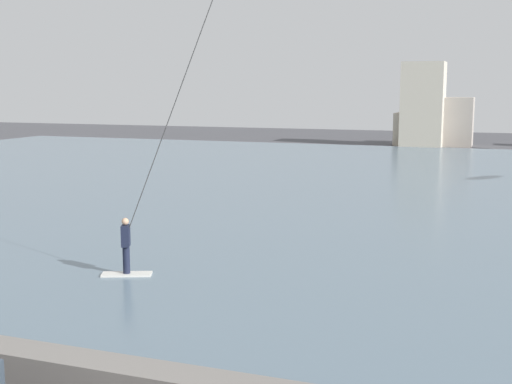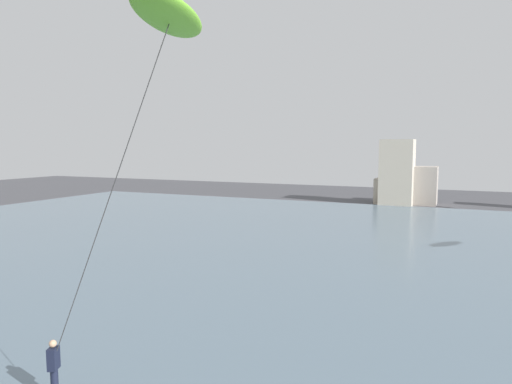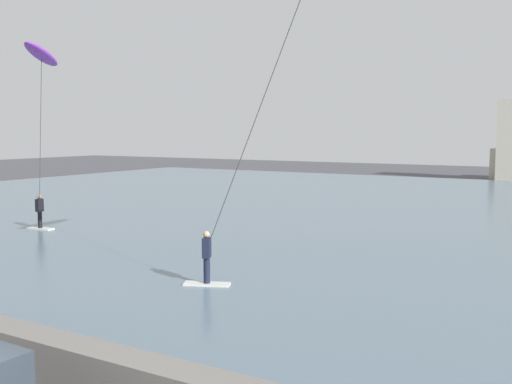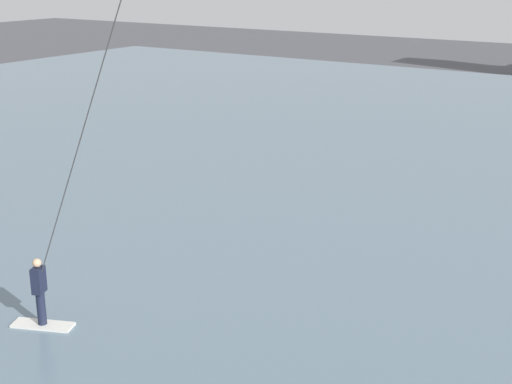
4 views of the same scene
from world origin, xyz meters
TOP-DOWN VIEW (x-y plane):
  - water_bay at (0.00, 30.02)m, footprint 84.00×52.00m

SIDE VIEW (x-z plane):
  - water_bay at x=0.00m, z-range 0.00..0.10m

